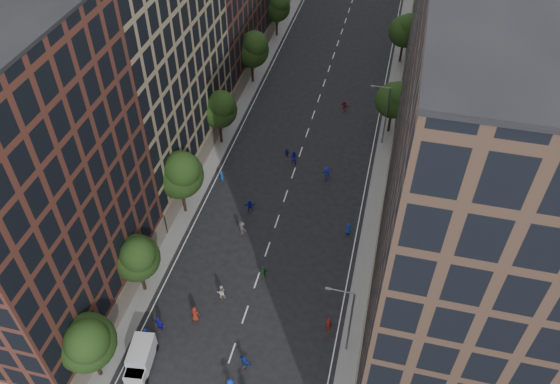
# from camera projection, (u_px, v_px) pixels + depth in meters

# --- Properties ---
(ground) EXTENTS (240.00, 240.00, 0.00)m
(ground) POSITION_uv_depth(u_px,v_px,m) (300.00, 154.00, 74.30)
(ground) COLOR black
(ground) RESTS_ON ground
(sidewalk_left) EXTENTS (4.00, 105.00, 0.15)m
(sidewalk_left) POSITION_uv_depth(u_px,v_px,m) (232.00, 111.00, 81.61)
(sidewalk_left) COLOR slate
(sidewalk_left) RESTS_ON ground
(sidewalk_right) EXTENTS (4.00, 105.00, 0.15)m
(sidewalk_right) POSITION_uv_depth(u_px,v_px,m) (394.00, 134.00, 77.47)
(sidewalk_right) COLOR slate
(sidewalk_right) RESTS_ON ground
(bldg_left_a) EXTENTS (14.00, 22.00, 30.00)m
(bldg_left_a) POSITION_uv_depth(u_px,v_px,m) (17.00, 194.00, 46.78)
(bldg_left_a) COLOR #50281E
(bldg_left_a) RESTS_ON ground
(bldg_left_b) EXTENTS (14.00, 26.00, 34.00)m
(bldg_left_b) POSITION_uv_depth(u_px,v_px,m) (132.00, 41.00, 62.37)
(bldg_left_b) COLOR #90805E
(bldg_left_b) RESTS_ON ground
(bldg_right_a) EXTENTS (14.00, 30.00, 36.00)m
(bldg_right_a) POSITION_uv_depth(u_px,v_px,m) (483.00, 212.00, 41.00)
(bldg_right_a) COLOR #473226
(bldg_right_a) RESTS_ON ground
(bldg_right_b) EXTENTS (14.00, 28.00, 33.00)m
(bldg_right_b) POSITION_uv_depth(u_px,v_px,m) (473.00, 46.00, 62.52)
(bldg_right_b) COLOR #675E55
(bldg_right_b) RESTS_ON ground
(tree_left_0) EXTENTS (5.20, 5.20, 8.83)m
(tree_left_0) POSITION_uv_depth(u_px,v_px,m) (87.00, 342.00, 46.56)
(tree_left_0) COLOR black
(tree_left_0) RESTS_ON ground
(tree_left_1) EXTENTS (4.80, 4.80, 8.21)m
(tree_left_1) POSITION_uv_depth(u_px,v_px,m) (137.00, 257.00, 53.91)
(tree_left_1) COLOR black
(tree_left_1) RESTS_ON ground
(tree_left_2) EXTENTS (5.60, 5.60, 9.45)m
(tree_left_2) POSITION_uv_depth(u_px,v_px,m) (180.00, 173.00, 61.82)
(tree_left_2) COLOR black
(tree_left_2) RESTS_ON ground
(tree_left_3) EXTENTS (5.00, 5.00, 8.58)m
(tree_left_3) POSITION_uv_depth(u_px,v_px,m) (219.00, 108.00, 72.10)
(tree_left_3) COLOR black
(tree_left_3) RESTS_ON ground
(tree_left_4) EXTENTS (5.40, 5.40, 9.08)m
(tree_left_4) POSITION_uv_depth(u_px,v_px,m) (252.00, 48.00, 83.20)
(tree_left_4) COLOR black
(tree_left_4) RESTS_ON ground
(tree_left_5) EXTENTS (4.80, 4.80, 8.33)m
(tree_left_5) POSITION_uv_depth(u_px,v_px,m) (277.00, 6.00, 94.80)
(tree_left_5) COLOR black
(tree_left_5) RESTS_ON ground
(tree_right_a) EXTENTS (5.00, 5.00, 8.39)m
(tree_right_a) POSITION_uv_depth(u_px,v_px,m) (395.00, 99.00, 74.02)
(tree_right_a) COLOR black
(tree_right_a) RESTS_ON ground
(tree_right_b) EXTENTS (5.20, 5.20, 8.83)m
(tree_right_b) POSITION_uv_depth(u_px,v_px,m) (406.00, 30.00, 87.92)
(tree_right_b) COLOR black
(tree_right_b) RESTS_ON ground
(streetlamp_near) EXTENTS (2.64, 0.22, 9.06)m
(streetlamp_near) POSITION_uv_depth(u_px,v_px,m) (348.00, 319.00, 49.18)
(streetlamp_near) COLOR #595B60
(streetlamp_near) RESTS_ON ground
(streetlamp_far) EXTENTS (2.64, 0.22, 9.06)m
(streetlamp_far) POSITION_uv_depth(u_px,v_px,m) (385.00, 113.00, 72.49)
(streetlamp_far) COLOR #595B60
(streetlamp_far) RESTS_ON ground
(cargo_van) EXTENTS (2.63, 4.65, 2.36)m
(cargo_van) POSITION_uv_depth(u_px,v_px,m) (140.00, 358.00, 50.63)
(cargo_van) COLOR silver
(cargo_van) RESTS_ON ground
(skater_0) EXTENTS (0.82, 0.56, 1.61)m
(skater_0) POSITION_uv_depth(u_px,v_px,m) (146.00, 335.00, 52.95)
(skater_0) COLOR #1533B0
(skater_0) RESTS_ON ground
(skater_4) EXTENTS (1.21, 0.71, 1.93)m
(skater_4) POSITION_uv_depth(u_px,v_px,m) (160.00, 324.00, 53.64)
(skater_4) COLOR #1B16B6
(skater_4) RESTS_ON ground
(skater_5) EXTENTS (1.53, 0.99, 1.57)m
(skater_5) POSITION_uv_depth(u_px,v_px,m) (245.00, 362.00, 50.88)
(skater_5) COLOR #13369E
(skater_5) RESTS_ON ground
(skater_6) EXTENTS (0.91, 0.60, 1.85)m
(skater_6) POSITION_uv_depth(u_px,v_px,m) (195.00, 314.00, 54.51)
(skater_6) COLOR maroon
(skater_6) RESTS_ON ground
(skater_7) EXTENTS (0.77, 0.66, 1.79)m
(skater_7) POSITION_uv_depth(u_px,v_px,m) (328.00, 324.00, 53.70)
(skater_7) COLOR maroon
(skater_7) RESTS_ON ground
(skater_8) EXTENTS (1.06, 0.95, 1.81)m
(skater_8) POSITION_uv_depth(u_px,v_px,m) (221.00, 292.00, 56.50)
(skater_8) COLOR silver
(skater_8) RESTS_ON ground
(skater_9) EXTENTS (1.37, 1.06, 1.86)m
(skater_9) POSITION_uv_depth(u_px,v_px,m) (242.00, 228.00, 63.00)
(skater_9) COLOR #3E3F43
(skater_9) RESTS_ON ground
(skater_10) EXTENTS (1.06, 0.76, 1.67)m
(skater_10) POSITION_uv_depth(u_px,v_px,m) (264.00, 272.00, 58.46)
(skater_10) COLOR #1B5A25
(skater_10) RESTS_ON ground
(skater_11) EXTENTS (1.49, 0.87, 1.53)m
(skater_11) POSITION_uv_depth(u_px,v_px,m) (250.00, 206.00, 65.94)
(skater_11) COLOR #131AA0
(skater_11) RESTS_ON ground
(skater_12) EXTENTS (0.77, 0.53, 1.50)m
(skater_12) POSITION_uv_depth(u_px,v_px,m) (348.00, 229.00, 63.19)
(skater_12) COLOR #142DA3
(skater_12) RESTS_ON ground
(skater_13) EXTENTS (0.79, 0.67, 1.85)m
(skater_13) POSITION_uv_depth(u_px,v_px,m) (222.00, 177.00, 69.47)
(skater_13) COLOR #1442A3
(skater_13) RESTS_ON ground
(skater_14) EXTENTS (0.99, 0.80, 1.93)m
(skater_14) POSITION_uv_depth(u_px,v_px,m) (294.00, 158.00, 72.24)
(skater_14) COLOR #1717BB
(skater_14) RESTS_ON ground
(skater_15) EXTENTS (1.40, 1.09, 1.91)m
(skater_15) POSITION_uv_depth(u_px,v_px,m) (327.00, 174.00, 69.95)
(skater_15) COLOR #1422A9
(skater_15) RESTS_ON ground
(skater_16) EXTENTS (0.87, 0.36, 1.49)m
(skater_16) POSITION_uv_depth(u_px,v_px,m) (287.00, 154.00, 73.19)
(skater_16) COLOR #121494
(skater_16) RESTS_ON ground
(skater_17) EXTENTS (1.59, 0.96, 1.64)m
(skater_17) POSITION_uv_depth(u_px,v_px,m) (344.00, 106.00, 81.18)
(skater_17) COLOR maroon
(skater_17) RESTS_ON ground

